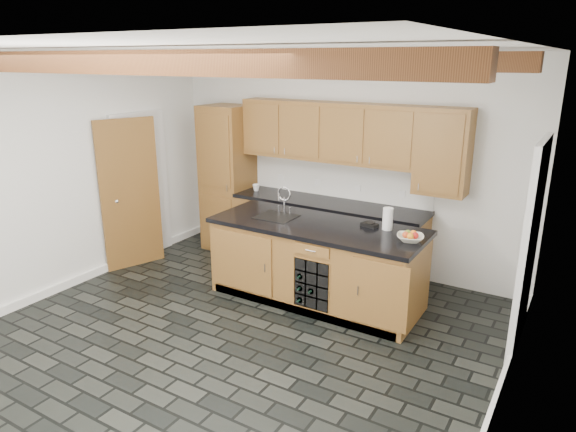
% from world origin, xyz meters
% --- Properties ---
extents(ground, '(5.00, 5.00, 0.00)m').
position_xyz_m(ground, '(0.00, 0.00, 0.00)').
color(ground, black).
rests_on(ground, ground).
extents(room_shell, '(5.01, 5.00, 5.00)m').
position_xyz_m(room_shell, '(-0.09, 0.53, 1.53)').
color(room_shell, white).
rests_on(room_shell, ground).
extents(back_cabinetry, '(3.65, 0.62, 2.20)m').
position_xyz_m(back_cabinetry, '(-0.38, 2.24, 0.98)').
color(back_cabinetry, olive).
rests_on(back_cabinetry, ground).
extents(island, '(2.48, 0.96, 0.93)m').
position_xyz_m(island, '(0.31, 1.28, 0.46)').
color(island, olive).
rests_on(island, ground).
extents(faucet, '(0.45, 0.40, 0.34)m').
position_xyz_m(faucet, '(-0.25, 1.33, 0.96)').
color(faucet, black).
rests_on(faucet, island).
extents(kitchen_scale, '(0.20, 0.14, 0.06)m').
position_xyz_m(kitchen_scale, '(0.84, 1.52, 0.96)').
color(kitchen_scale, black).
rests_on(kitchen_scale, island).
extents(fruit_bowl, '(0.35, 0.35, 0.07)m').
position_xyz_m(fruit_bowl, '(1.38, 1.30, 0.96)').
color(fruit_bowl, beige).
rests_on(fruit_bowl, island).
extents(fruit_cluster, '(0.16, 0.17, 0.07)m').
position_xyz_m(fruit_cluster, '(1.38, 1.30, 1.00)').
color(fruit_cluster, '#B21D17').
rests_on(fruit_cluster, fruit_bowl).
extents(paper_towel, '(0.11, 0.11, 0.25)m').
position_xyz_m(paper_towel, '(1.05, 1.53, 1.05)').
color(paper_towel, white).
rests_on(paper_towel, island).
extents(mug, '(0.11, 0.11, 0.10)m').
position_xyz_m(mug, '(-1.16, 2.20, 0.98)').
color(mug, white).
rests_on(mug, back_cabinetry).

